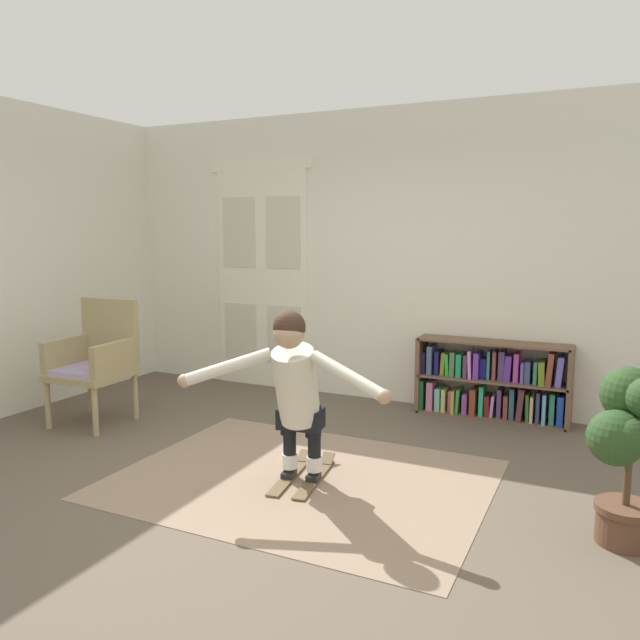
{
  "coord_description": "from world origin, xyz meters",
  "views": [
    {
      "loc": [
        2.07,
        -3.29,
        1.72
      ],
      "look_at": [
        0.1,
        0.86,
        1.05
      ],
      "focal_mm": 34.79,
      "sensor_mm": 36.0,
      "label": 1
    }
  ],
  "objects": [
    {
      "name": "double_door",
      "position": [
        -1.4,
        2.54,
        1.23
      ],
      "size": [
        1.22,
        0.05,
        2.45
      ],
      "color": "silver",
      "rests_on": "ground"
    },
    {
      "name": "potted_plant",
      "position": [
        2.19,
        0.35,
        0.59
      ],
      "size": [
        0.41,
        0.5,
        0.97
      ],
      "color": "brown",
      "rests_on": "ground"
    },
    {
      "name": "bookshelf",
      "position": [
        1.12,
        2.39,
        0.33
      ],
      "size": [
        1.37,
        0.3,
        0.72
      ],
      "color": "brown",
      "rests_on": "ground"
    },
    {
      "name": "wicker_chair",
      "position": [
        -2.07,
        0.76,
        0.58
      ],
      "size": [
        0.63,
        0.63,
        1.1
      ],
      "color": "tan",
      "rests_on": "ground"
    },
    {
      "name": "rug",
      "position": [
        0.2,
        0.36,
        0.0
      ],
      "size": [
        2.51,
        1.93,
        0.01
      ],
      "primitive_type": "cube",
      "color": "gray",
      "rests_on": "ground"
    },
    {
      "name": "skis_pair",
      "position": [
        0.19,
        0.39,
        0.02
      ],
      "size": [
        0.37,
        0.76,
        0.07
      ],
      "color": "brown",
      "rests_on": "rug"
    },
    {
      "name": "person_skier",
      "position": [
        0.22,
        0.23,
        0.71
      ],
      "size": [
        1.39,
        0.7,
        1.14
      ],
      "color": "white",
      "rests_on": "skis_pair"
    },
    {
      "name": "back_wall",
      "position": [
        0.0,
        2.6,
        1.45
      ],
      "size": [
        6.0,
        0.1,
        2.9
      ],
      "primitive_type": "cube",
      "color": "silver",
      "rests_on": "ground"
    },
    {
      "name": "ground_plane",
      "position": [
        0.0,
        0.0,
        0.0
      ],
      "size": [
        7.2,
        7.2,
        0.0
      ],
      "primitive_type": "plane",
      "color": "brown"
    }
  ]
}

